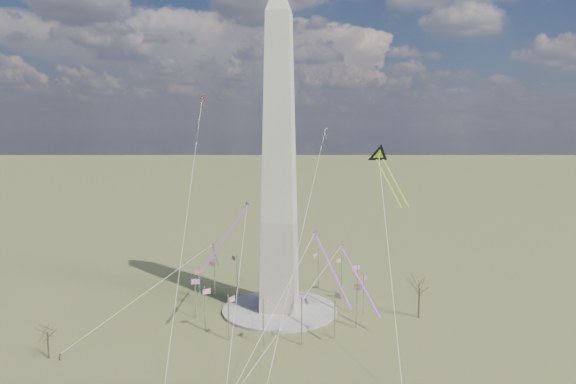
# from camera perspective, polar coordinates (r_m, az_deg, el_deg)

# --- Properties ---
(ground) EXTENTS (2000.00, 2000.00, 0.00)m
(ground) POSITION_cam_1_polar(r_m,az_deg,el_deg) (165.77, -0.94, -13.05)
(ground) COLOR #51582C
(ground) RESTS_ON ground
(plaza) EXTENTS (36.00, 36.00, 0.80)m
(plaza) POSITION_cam_1_polar(r_m,az_deg,el_deg) (165.63, -0.94, -12.92)
(plaza) COLOR #B0AAA1
(plaza) RESTS_ON ground
(washington_monument) EXTENTS (15.56, 15.56, 100.00)m
(washington_monument) POSITION_cam_1_polar(r_m,az_deg,el_deg) (155.59, -0.98, 3.72)
(washington_monument) COLOR #ADA691
(washington_monument) RESTS_ON plaza
(flagpole_ring) EXTENTS (54.40, 54.40, 13.00)m
(flagpole_ring) POSITION_cam_1_polar(r_m,az_deg,el_deg) (163.36, -0.94, -10.66)
(flagpole_ring) COLOR #B8BBBF
(flagpole_ring) RESTS_ON ground
(tree_near) EXTENTS (8.00, 8.00, 14.00)m
(tree_near) POSITION_cam_1_polar(r_m,az_deg,el_deg) (161.86, 14.41, -10.07)
(tree_near) COLOR #4C422E
(tree_near) RESTS_ON ground
(tree_far) EXTENTS (5.91, 5.91, 10.35)m
(tree_far) POSITION_cam_1_polar(r_m,az_deg,el_deg) (145.22, -25.19, -13.71)
(tree_far) COLOR #4C422E
(tree_far) RESTS_ON ground
(person_west) EXTENTS (0.94, 0.83, 1.63)m
(person_west) POSITION_cam_1_polar(r_m,az_deg,el_deg) (145.49, -24.00, -16.39)
(person_west) COLOR gray
(person_west) RESTS_ON ground
(kite_delta_black) EXTENTS (12.36, 20.25, 16.68)m
(kite_delta_black) POSITION_cam_1_polar(r_m,az_deg,el_deg) (156.19, 10.21, 3.75)
(kite_delta_black) COLOR black
(kite_delta_black) RESTS_ON ground
(kite_diamond_purple) EXTENTS (1.68, 2.94, 9.26)m
(kite_diamond_purple) POSITION_cam_1_polar(r_m,az_deg,el_deg) (166.02, -8.10, -5.91)
(kite_diamond_purple) COLOR #431B79
(kite_diamond_purple) RESTS_ON ground
(kite_streamer_left) EXTENTS (12.93, 22.08, 16.75)m
(kite_streamer_left) POSITION_cam_1_polar(r_m,az_deg,el_deg) (146.65, 4.30, -7.12)
(kite_streamer_left) COLOR #FF284E
(kite_streamer_left) RESTS_ON ground
(kite_streamer_mid) EXTENTS (8.96, 22.61, 16.11)m
(kite_streamer_mid) POSITION_cam_1_polar(r_m,az_deg,el_deg) (149.49, -6.14, -3.75)
(kite_streamer_mid) COLOR #FF284E
(kite_streamer_mid) RESTS_ON ground
(kite_streamer_right) EXTENTS (13.42, 21.72, 16.69)m
(kite_streamer_right) POSITION_cam_1_polar(r_m,az_deg,el_deg) (159.56, 7.31, -8.40)
(kite_streamer_right) COLOR #FF284E
(kite_streamer_right) RESTS_ON ground
(kite_small_red) EXTENTS (1.68, 2.45, 5.12)m
(kite_small_red) POSITION_cam_1_polar(r_m,az_deg,el_deg) (199.01, -9.49, 10.26)
(kite_small_red) COLOR #BF3716
(kite_small_red) RESTS_ON ground
(kite_small_white) EXTENTS (1.37, 1.99, 4.16)m
(kite_small_white) POSITION_cam_1_polar(r_m,az_deg,el_deg) (194.88, 4.18, 6.81)
(kite_small_white) COLOR silver
(kite_small_white) RESTS_ON ground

